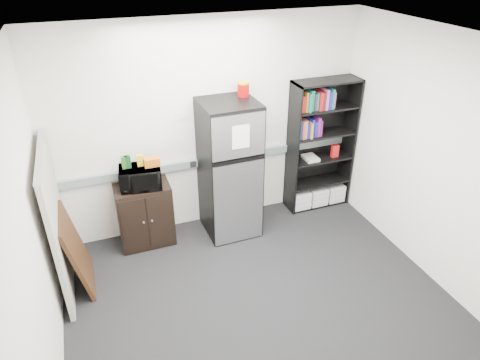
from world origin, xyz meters
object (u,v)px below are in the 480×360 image
Objects in this scene: cabinet at (145,215)px; refrigerator at (230,170)px; cubicle_partition at (57,222)px; microwave at (140,177)px; bookshelf at (320,147)px.

cabinet is 1.20m from refrigerator.
refrigerator is (2.05, 0.34, 0.08)m from cubicle_partition.
cabinet is 1.72× the size of microwave.
refrigerator reaches higher than cabinet.
microwave is (-2.48, -0.08, 0.04)m from bookshelf.
cabinet is at bearing -178.51° from bookshelf.
cubicle_partition is at bearing -171.81° from refrigerator.
bookshelf is at bearing 8.06° from cubicle_partition.
microwave is 1.10m from refrigerator.
cabinet is (0.95, 0.42, -0.40)m from cubicle_partition.
bookshelf is at bearing 8.68° from microwave.
cubicle_partition is 1.97× the size of cabinet.
microwave is (0.95, 0.40, 0.14)m from cubicle_partition.
refrigerator reaches higher than cubicle_partition.
microwave is at bearing -178.14° from bookshelf.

